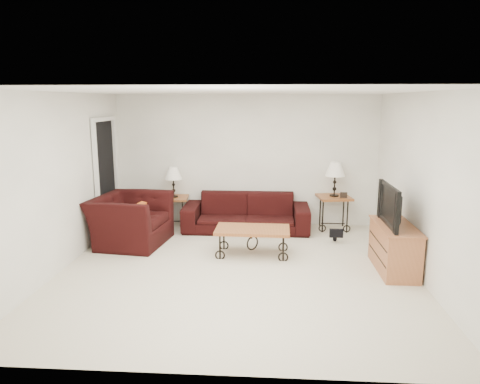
# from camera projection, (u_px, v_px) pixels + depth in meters

# --- Properties ---
(ground) EXTENTS (5.00, 5.00, 0.00)m
(ground) POSITION_uv_depth(u_px,v_px,m) (237.00, 270.00, 6.36)
(ground) COLOR beige
(ground) RESTS_ON ground
(wall_back) EXTENTS (5.00, 0.02, 2.50)m
(wall_back) POSITION_uv_depth(u_px,v_px,m) (246.00, 161.00, 8.56)
(wall_back) COLOR white
(wall_back) RESTS_ON ground
(wall_front) EXTENTS (5.00, 0.02, 2.50)m
(wall_front) POSITION_uv_depth(u_px,v_px,m) (214.00, 240.00, 3.67)
(wall_front) COLOR white
(wall_front) RESTS_ON ground
(wall_left) EXTENTS (0.02, 5.00, 2.50)m
(wall_left) POSITION_uv_depth(u_px,v_px,m) (61.00, 182.00, 6.28)
(wall_left) COLOR white
(wall_left) RESTS_ON ground
(wall_right) EXTENTS (0.02, 5.00, 2.50)m
(wall_right) POSITION_uv_depth(u_px,v_px,m) (422.00, 187.00, 5.95)
(wall_right) COLOR white
(wall_right) RESTS_ON ground
(ceiling) EXTENTS (5.00, 5.00, 0.00)m
(ceiling) POSITION_uv_depth(u_px,v_px,m) (236.00, 92.00, 5.86)
(ceiling) COLOR white
(ceiling) RESTS_ON wall_back
(doorway) EXTENTS (0.08, 0.94, 2.04)m
(doorway) POSITION_uv_depth(u_px,v_px,m) (106.00, 178.00, 7.93)
(doorway) COLOR black
(doorway) RESTS_ON ground
(sofa) EXTENTS (2.32, 0.91, 0.68)m
(sofa) POSITION_uv_depth(u_px,v_px,m) (246.00, 213.00, 8.27)
(sofa) COLOR black
(sofa) RESTS_ON ground
(side_table_left) EXTENTS (0.58, 0.58, 0.58)m
(side_table_left) POSITION_uv_depth(u_px,v_px,m) (174.00, 212.00, 8.55)
(side_table_left) COLOR #995527
(side_table_left) RESTS_ON ground
(side_table_right) EXTENTS (0.66, 0.66, 0.64)m
(side_table_right) POSITION_uv_depth(u_px,v_px,m) (333.00, 213.00, 8.34)
(side_table_right) COLOR #995527
(side_table_right) RESTS_ON ground
(lamp_left) EXTENTS (0.36, 0.36, 0.58)m
(lamp_left) POSITION_uv_depth(u_px,v_px,m) (173.00, 182.00, 8.43)
(lamp_left) COLOR black
(lamp_left) RESTS_ON side_table_left
(lamp_right) EXTENTS (0.41, 0.41, 0.64)m
(lamp_right) POSITION_uv_depth(u_px,v_px,m) (335.00, 179.00, 8.21)
(lamp_right) COLOR black
(lamp_right) RESTS_ON side_table_right
(photo_frame_left) EXTENTS (0.12, 0.05, 0.10)m
(photo_frame_left) POSITION_uv_depth(u_px,v_px,m) (164.00, 196.00, 8.34)
(photo_frame_left) COLOR black
(photo_frame_left) RESTS_ON side_table_left
(photo_frame_right) EXTENTS (0.13, 0.03, 0.11)m
(photo_frame_right) POSITION_uv_depth(u_px,v_px,m) (344.00, 195.00, 8.11)
(photo_frame_right) COLOR black
(photo_frame_right) RESTS_ON side_table_right
(coffee_table) EXTENTS (1.16, 0.65, 0.43)m
(coffee_table) POSITION_uv_depth(u_px,v_px,m) (252.00, 242.00, 6.96)
(coffee_table) COLOR #995527
(coffee_table) RESTS_ON ground
(armchair) EXTENTS (1.26, 1.40, 0.82)m
(armchair) POSITION_uv_depth(u_px,v_px,m) (131.00, 220.00, 7.47)
(armchair) COLOR black
(armchair) RESTS_ON ground
(throw_pillow) EXTENTS (0.15, 0.38, 0.37)m
(throw_pillow) POSITION_uv_depth(u_px,v_px,m) (138.00, 215.00, 7.39)
(throw_pillow) COLOR #C44B19
(throw_pillow) RESTS_ON armchair
(tv_stand) EXTENTS (0.46, 1.11, 0.67)m
(tv_stand) POSITION_uv_depth(u_px,v_px,m) (394.00, 248.00, 6.30)
(tv_stand) COLOR #AE6640
(tv_stand) RESTS_ON ground
(television) EXTENTS (0.13, 1.00, 0.57)m
(television) POSITION_uv_depth(u_px,v_px,m) (396.00, 205.00, 6.17)
(television) COLOR black
(television) RESTS_ON tv_stand
(backpack) EXTENTS (0.41, 0.36, 0.45)m
(backpack) POSITION_uv_depth(u_px,v_px,m) (335.00, 229.00, 7.61)
(backpack) COLOR black
(backpack) RESTS_ON ground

